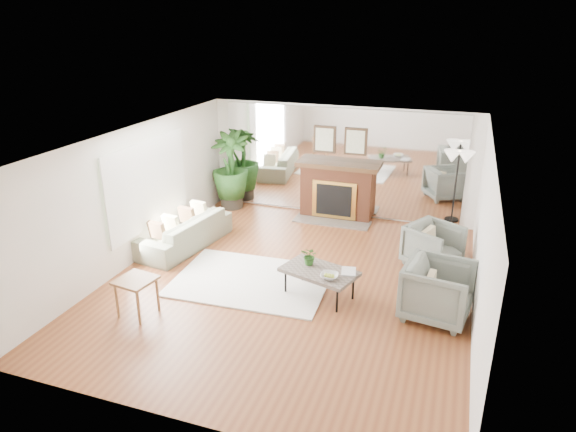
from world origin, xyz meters
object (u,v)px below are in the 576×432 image
at_px(fireplace, 336,190).
at_px(armchair_front, 438,291).
at_px(coffee_table, 319,272).
at_px(potted_ficus, 230,168).
at_px(side_table, 136,285).
at_px(sofa, 185,232).
at_px(armchair_back, 433,246).
at_px(floor_lamp, 458,164).

relative_size(fireplace, armchair_front, 2.08).
distance_m(coffee_table, potted_ficus, 4.65).
bearing_deg(side_table, potted_ficus, 97.85).
height_order(sofa, side_table, sofa).
relative_size(fireplace, potted_ficus, 1.12).
bearing_deg(potted_ficus, sofa, -88.07).
xyz_separation_m(fireplace, side_table, (-1.86, -4.99, -0.15)).
xyz_separation_m(coffee_table, potted_ficus, (-3.14, 3.39, 0.54)).
bearing_deg(coffee_table, potted_ficus, 132.78).
distance_m(armchair_back, potted_ficus, 5.10).
height_order(coffee_table, floor_lamp, floor_lamp).
bearing_deg(fireplace, coffee_table, -80.25).
relative_size(side_table, potted_ficus, 0.33).
relative_size(coffee_table, floor_lamp, 0.74).
bearing_deg(side_table, armchair_front, 18.15).
bearing_deg(armchair_back, floor_lamp, 19.75).
distance_m(armchair_back, armchair_front, 1.79).
bearing_deg(floor_lamp, coffee_table, -120.32).
bearing_deg(armchair_front, fireplace, 43.32).
bearing_deg(potted_ficus, floor_lamp, -1.37).
distance_m(side_table, potted_ficus, 4.90).
relative_size(potted_ficus, floor_lamp, 1.00).
bearing_deg(potted_ficus, armchair_front, -34.32).
bearing_deg(floor_lamp, armchair_back, -99.48).
distance_m(sofa, potted_ficus, 2.45).
bearing_deg(armchair_front, potted_ficus, 64.35).
height_order(sofa, potted_ficus, potted_ficus).
relative_size(fireplace, coffee_table, 1.53).
bearing_deg(armchair_front, side_table, 116.82).
height_order(potted_ficus, floor_lamp, potted_ficus).
distance_m(fireplace, floor_lamp, 2.69).
distance_m(sofa, side_table, 2.55).
distance_m(coffee_table, floor_lamp, 3.95).
bearing_deg(armchair_front, coffee_table, 98.14).
xyz_separation_m(armchair_back, armchair_front, (0.20, -1.78, 0.05)).
xyz_separation_m(coffee_table, armchair_front, (1.86, -0.02, 0.01)).
bearing_deg(fireplace, sofa, -134.19).
bearing_deg(fireplace, armchair_back, -38.28).
bearing_deg(potted_ficus, fireplace, 3.60).
relative_size(armchair_front, floor_lamp, 0.54).
bearing_deg(coffee_table, floor_lamp, 59.68).
bearing_deg(armchair_back, potted_ficus, 100.43).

